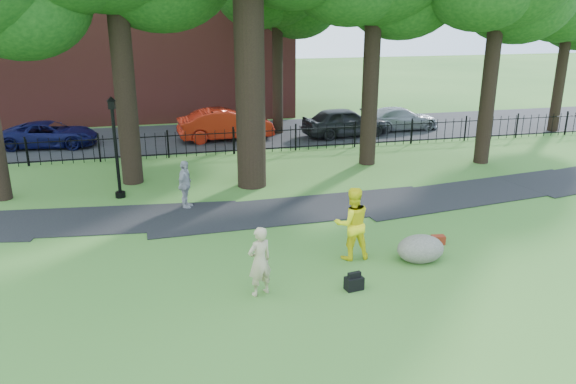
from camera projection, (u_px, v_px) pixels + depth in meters
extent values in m
plane|color=#316523|center=(296.00, 261.00, 15.31)|extent=(120.00, 120.00, 0.00)
cube|color=black|center=(297.00, 210.00, 19.13)|extent=(36.07, 3.85, 0.03)
cube|color=black|center=(223.00, 136.00, 30.08)|extent=(80.00, 7.00, 0.02)
cube|color=black|center=(233.00, 133.00, 26.06)|extent=(44.00, 0.04, 0.04)
cube|color=black|center=(234.00, 150.00, 26.33)|extent=(44.00, 0.04, 0.04)
cube|color=maroon|center=(139.00, 16.00, 34.70)|extent=(18.00, 8.00, 12.00)
cylinder|color=black|center=(249.00, 46.00, 20.11)|extent=(1.10, 1.10, 10.50)
ellipsoid|color=#0F3A10|center=(20.00, 0.00, 19.10)|extent=(4.80, 4.80, 4.08)
cylinder|color=black|center=(123.00, 65.00, 20.73)|extent=(0.80, 0.80, 9.10)
cylinder|color=black|center=(371.00, 67.00, 23.49)|extent=(0.70, 0.70, 8.40)
cylinder|color=black|center=(491.00, 71.00, 23.72)|extent=(0.64, 0.64, 8.05)
imported|color=tan|center=(260.00, 261.00, 13.30)|extent=(0.75, 0.63, 1.74)
imported|color=yellow|center=(352.00, 223.00, 15.21)|extent=(1.00, 0.78, 2.04)
imported|color=#9F9EA3|center=(185.00, 185.00, 19.11)|extent=(0.77, 1.06, 1.68)
ellipsoid|color=#625F51|center=(421.00, 247.00, 15.29)|extent=(1.44, 1.17, 0.77)
cylinder|color=black|center=(116.00, 154.00, 19.93)|extent=(0.12, 0.12, 3.24)
cylinder|color=black|center=(120.00, 194.00, 20.41)|extent=(0.36, 0.36, 0.20)
cube|color=black|center=(111.00, 104.00, 19.37)|extent=(0.24, 0.24, 0.30)
cone|color=black|center=(111.00, 99.00, 19.31)|extent=(0.32, 0.32, 0.16)
cube|color=black|center=(354.00, 283.00, 13.75)|extent=(0.48, 0.34, 0.33)
cube|color=maroon|center=(438.00, 240.00, 16.38)|extent=(0.41, 0.29, 0.26)
imported|color=#A31C0C|center=(226.00, 124.00, 28.98)|extent=(4.99, 2.07, 1.60)
imported|color=#0C0E3D|center=(50.00, 134.00, 27.54)|extent=(4.73, 2.66, 1.25)
imported|color=black|center=(345.00, 122.00, 29.77)|extent=(4.70, 2.29, 1.54)
imported|color=gray|center=(400.00, 119.00, 31.37)|extent=(4.43, 1.99, 1.26)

